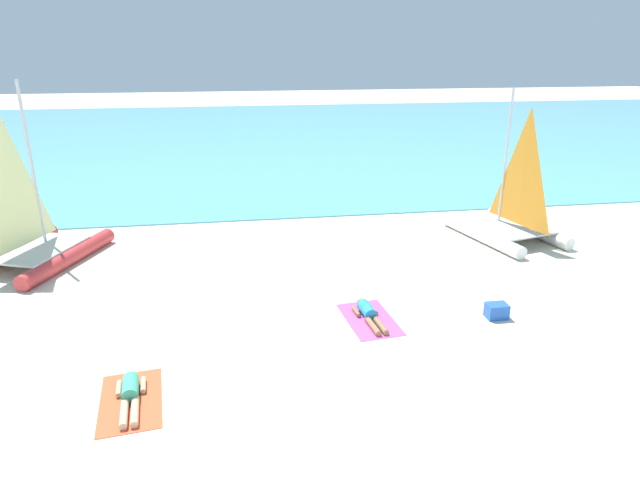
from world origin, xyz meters
The scene contains 9 objects.
ground_plane centered at (0.00, 10.00, 0.00)m, with size 120.00×120.00×0.00m, color beige.
ocean_water centered at (0.00, 30.50, 0.03)m, with size 120.00×40.00×0.05m, color #5BB2C1.
sailboat_red centered at (-8.20, 7.36, 0.79)m, with size 3.88×4.71×5.28m.
sailboat_white centered at (6.79, 7.20, 0.73)m, with size 3.25×4.23×4.89m.
towel_left centered at (-4.30, -0.09, 0.01)m, with size 1.10×1.90×0.01m, color #EA5933.
sunbather_left centered at (-4.31, -0.03, 0.13)m, with size 0.60×1.57×0.30m.
towel_right centered at (0.81, 2.29, 0.01)m, with size 1.10×1.90×0.01m, color #D84C99.
sunbather_right centered at (0.80, 2.36, 0.13)m, with size 0.59×1.57×0.30m.
cooler_box centered at (3.83, 1.91, 0.18)m, with size 0.50×0.36×0.36m, color blue.
Camera 1 is at (-2.19, -8.99, 6.20)m, focal length 30.68 mm.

